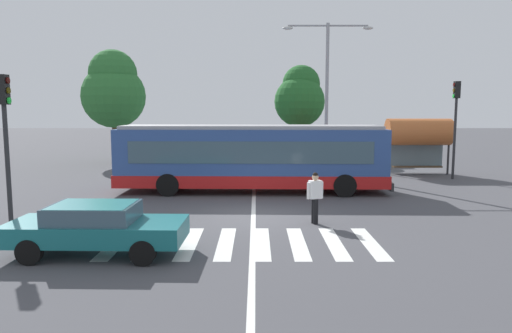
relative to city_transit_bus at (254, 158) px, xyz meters
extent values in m
plane|color=#47474C|center=(0.21, -5.04, -1.59)|extent=(160.00, 160.00, 0.00)
cylinder|color=black|center=(4.10, 1.08, -1.09)|extent=(1.01, 0.32, 1.00)
cylinder|color=black|center=(4.04, -1.27, -1.09)|extent=(1.01, 0.32, 1.00)
cylinder|color=black|center=(-3.59, 1.26, -1.09)|extent=(1.01, 0.32, 1.00)
cylinder|color=black|center=(-3.65, -1.09, -1.09)|extent=(1.01, 0.32, 1.00)
cube|color=#2D4C8E|center=(-0.02, 0.00, 0.04)|extent=(12.08, 2.84, 2.55)
cube|color=red|center=(-0.02, 0.00, -0.96)|extent=(12.20, 2.87, 0.55)
cube|color=#3D5666|center=(-0.02, 0.00, 0.34)|extent=(10.64, 2.85, 0.96)
cube|color=#3D5666|center=(5.99, -0.14, 0.24)|extent=(0.09, 2.24, 1.63)
cube|color=black|center=(5.99, -0.14, 1.13)|extent=(0.11, 1.94, 0.28)
cube|color=#99999E|center=(-0.02, 0.00, 1.39)|extent=(11.59, 2.62, 0.16)
cube|color=#28282B|center=(6.11, -0.15, -1.16)|extent=(0.18, 2.55, 0.36)
cylinder|color=black|center=(2.13, -6.05, -1.16)|extent=(0.16, 0.16, 0.85)
cylinder|color=black|center=(2.17, -6.19, -1.16)|extent=(0.16, 0.16, 0.85)
cube|color=white|center=(2.15, -6.12, -0.44)|extent=(0.46, 0.37, 0.60)
cylinder|color=white|center=(1.92, -6.19, -0.47)|extent=(0.10, 0.10, 0.55)
cylinder|color=white|center=(2.38, -6.04, -0.47)|extent=(0.10, 0.10, 0.55)
sphere|color=tan|center=(2.15, -6.12, -0.03)|extent=(0.22, 0.22, 0.22)
sphere|color=black|center=(2.15, -6.12, 0.04)|extent=(0.19, 0.19, 0.19)
cylinder|color=black|center=(-2.50, -8.72, -1.27)|extent=(0.64, 0.22, 0.64)
cylinder|color=black|center=(-2.54, -10.39, -1.27)|extent=(0.64, 0.22, 0.64)
cylinder|color=black|center=(-5.29, -8.65, -1.27)|extent=(0.64, 0.22, 0.64)
cylinder|color=black|center=(-5.33, -10.33, -1.27)|extent=(0.64, 0.22, 0.64)
cube|color=#196B70|center=(-3.92, -9.52, -0.95)|extent=(4.54, 1.93, 0.52)
cube|color=#3D5666|center=(-4.01, -9.52, -0.47)|extent=(2.20, 1.65, 0.44)
cube|color=#196B70|center=(-4.01, -9.52, -0.28)|extent=(2.02, 1.58, 0.09)
cylinder|color=black|center=(-5.72, 13.28, -1.27)|extent=(0.20, 0.64, 0.64)
cylinder|color=black|center=(-4.05, 13.27, -1.27)|extent=(0.20, 0.64, 0.64)
cylinder|color=black|center=(-5.74, 10.49, -1.27)|extent=(0.20, 0.64, 0.64)
cylinder|color=black|center=(-4.06, 10.48, -1.27)|extent=(0.20, 0.64, 0.64)
cube|color=white|center=(-4.89, 11.88, -0.95)|extent=(1.84, 4.51, 0.52)
cube|color=#3D5666|center=(-4.89, 11.79, -0.47)|extent=(1.61, 2.17, 0.44)
cube|color=white|center=(-4.89, 11.79, -0.28)|extent=(1.54, 1.99, 0.09)
cylinder|color=black|center=(-3.19, 12.88, -1.27)|extent=(0.23, 0.65, 0.64)
cylinder|color=black|center=(-1.52, 12.96, -1.27)|extent=(0.23, 0.65, 0.64)
cylinder|color=black|center=(-3.06, 10.10, -1.27)|extent=(0.23, 0.65, 0.64)
cylinder|color=black|center=(-1.39, 10.17, -1.27)|extent=(0.23, 0.65, 0.64)
cube|color=#234293|center=(-2.29, 11.53, -0.95)|extent=(2.03, 4.58, 0.52)
cube|color=#3D5666|center=(-2.28, 11.44, -0.47)|extent=(1.70, 2.23, 0.44)
cube|color=#234293|center=(-2.28, 11.44, -0.28)|extent=(1.62, 2.05, 0.09)
cylinder|color=black|center=(-0.31, 12.90, -1.27)|extent=(0.22, 0.65, 0.64)
cylinder|color=black|center=(1.37, 12.95, -1.27)|extent=(0.22, 0.65, 0.64)
cylinder|color=black|center=(-0.23, 10.11, -1.27)|extent=(0.22, 0.65, 0.64)
cylinder|color=black|center=(1.45, 10.16, -1.27)|extent=(0.22, 0.65, 0.64)
cube|color=#196B70|center=(0.57, 11.53, -0.95)|extent=(1.95, 4.55, 0.52)
cube|color=#3D5666|center=(0.57, 11.44, -0.47)|extent=(1.66, 2.21, 0.44)
cube|color=#196B70|center=(0.57, 11.44, -0.28)|extent=(1.59, 2.02, 0.09)
cylinder|color=black|center=(2.27, 12.99, -1.27)|extent=(0.22, 0.65, 0.64)
cylinder|color=black|center=(3.95, 13.04, -1.27)|extent=(0.22, 0.65, 0.64)
cylinder|color=black|center=(2.37, 10.20, -1.27)|extent=(0.22, 0.65, 0.64)
cylinder|color=black|center=(4.04, 10.25, -1.27)|extent=(0.22, 0.65, 0.64)
cube|color=#AD1E1E|center=(3.16, 11.62, -0.95)|extent=(1.97, 4.56, 0.52)
cube|color=#3D5666|center=(3.16, 11.53, -0.47)|extent=(1.67, 2.21, 0.44)
cube|color=#AD1E1E|center=(3.16, 11.53, -0.28)|extent=(1.59, 2.03, 0.09)
cylinder|color=black|center=(5.11, 13.09, -1.27)|extent=(0.23, 0.65, 0.64)
cylinder|color=black|center=(6.78, 13.17, -1.27)|extent=(0.23, 0.65, 0.64)
cylinder|color=black|center=(5.25, 10.30, -1.27)|extent=(0.23, 0.65, 0.64)
cylinder|color=black|center=(6.92, 10.39, -1.27)|extent=(0.23, 0.65, 0.64)
cube|color=#38383D|center=(6.01, 11.74, -0.95)|extent=(2.04, 4.59, 0.52)
cube|color=#3D5666|center=(6.02, 11.65, -0.47)|extent=(1.71, 2.24, 0.44)
cube|color=#38383D|center=(6.02, 11.65, -0.28)|extent=(1.63, 2.05, 0.09)
cylinder|color=black|center=(7.75, 12.86, -1.27)|extent=(0.25, 0.65, 0.64)
cylinder|color=black|center=(9.42, 13.00, -1.27)|extent=(0.25, 0.65, 0.64)
cylinder|color=black|center=(7.98, 10.08, -1.27)|extent=(0.25, 0.65, 0.64)
cylinder|color=black|center=(9.65, 10.22, -1.27)|extent=(0.25, 0.65, 0.64)
cube|color=#C6B793|center=(8.70, 11.54, -0.95)|extent=(2.19, 4.64, 0.52)
cube|color=#3D5666|center=(8.71, 11.45, -0.47)|extent=(1.78, 2.29, 0.44)
cube|color=#C6B793|center=(8.71, 11.45, -0.28)|extent=(1.69, 2.10, 0.09)
cylinder|color=#28282B|center=(-7.44, -7.07, 0.37)|extent=(0.14, 0.14, 3.92)
cube|color=black|center=(-7.44, -7.07, 2.78)|extent=(0.28, 0.32, 0.90)
cylinder|color=#410907|center=(-7.27, -7.07, 3.05)|extent=(0.04, 0.20, 0.20)
cylinder|color=#463707|center=(-7.27, -7.07, 2.75)|extent=(0.04, 0.20, 0.20)
cylinder|color=green|center=(-7.27, -7.07, 2.45)|extent=(0.04, 0.20, 0.20)
cylinder|color=#28282B|center=(10.93, 4.06, 0.59)|extent=(0.14, 0.14, 4.37)
cube|color=black|center=(10.93, 4.06, 3.23)|extent=(0.28, 0.32, 0.90)
cylinder|color=#410907|center=(10.76, 4.06, 3.50)|extent=(0.04, 0.20, 0.20)
cylinder|color=#463707|center=(10.76, 4.06, 3.20)|extent=(0.04, 0.20, 0.20)
cylinder|color=green|center=(10.76, 4.06, 2.90)|extent=(0.04, 0.20, 0.20)
cylinder|color=#28282B|center=(7.83, 5.93, -0.44)|extent=(0.12, 0.12, 2.30)
cylinder|color=#28282B|center=(11.40, 5.93, -0.44)|extent=(0.12, 0.12, 2.30)
cube|color=slate|center=(9.61, 6.63, -0.32)|extent=(3.43, 0.04, 1.93)
cylinder|color=#BC602D|center=(9.61, 5.93, 0.89)|extent=(3.64, 1.54, 1.54)
cube|color=#4C3823|center=(9.61, 5.93, -1.14)|extent=(2.86, 0.36, 0.08)
cylinder|color=#939399|center=(4.28, 6.07, 2.73)|extent=(0.20, 0.20, 8.64)
cylinder|color=#939399|center=(5.41, 6.07, 6.90)|extent=(2.27, 0.10, 0.10)
ellipsoid|color=silver|center=(6.55, 6.07, 6.77)|extent=(0.60, 0.32, 0.20)
cylinder|color=#939399|center=(3.14, 6.07, 6.90)|extent=(2.27, 0.10, 0.10)
ellipsoid|color=silver|center=(2.00, 6.07, 6.77)|extent=(0.60, 0.32, 0.20)
cylinder|color=brown|center=(-9.67, 11.62, -0.01)|extent=(0.36, 0.36, 3.15)
sphere|color=#2D7033|center=(-9.67, 11.62, 3.10)|extent=(4.38, 4.38, 4.38)
sphere|color=#2D7033|center=(-9.66, 11.60, 4.63)|extent=(3.29, 3.29, 3.29)
cylinder|color=brown|center=(3.56, 15.34, -0.08)|extent=(0.36, 0.36, 3.01)
sphere|color=#236028|center=(3.56, 15.34, 2.78)|extent=(3.89, 3.89, 3.89)
sphere|color=#236028|center=(3.71, 15.72, 4.14)|extent=(2.92, 2.92, 2.92)
cube|color=silver|center=(-3.73, -8.44, -1.58)|extent=(0.45, 3.33, 0.01)
cube|color=silver|center=(-2.71, -8.44, -1.58)|extent=(0.45, 3.33, 0.01)
cube|color=silver|center=(-1.68, -8.44, -1.58)|extent=(0.45, 3.33, 0.01)
cube|color=silver|center=(-0.66, -8.44, -1.58)|extent=(0.45, 3.33, 0.01)
cube|color=silver|center=(0.37, -8.44, -1.58)|extent=(0.45, 3.33, 0.01)
cube|color=silver|center=(1.39, -8.44, -1.58)|extent=(0.45, 3.33, 0.01)
cube|color=silver|center=(2.42, -8.44, -1.58)|extent=(0.45, 3.33, 0.01)
cube|color=silver|center=(3.44, -8.44, -1.58)|extent=(0.45, 3.33, 0.01)
cube|color=silver|center=(0.11, -3.04, -1.59)|extent=(0.16, 24.00, 0.01)
camera|label=1|loc=(0.20, -21.55, 2.18)|focal=33.31mm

